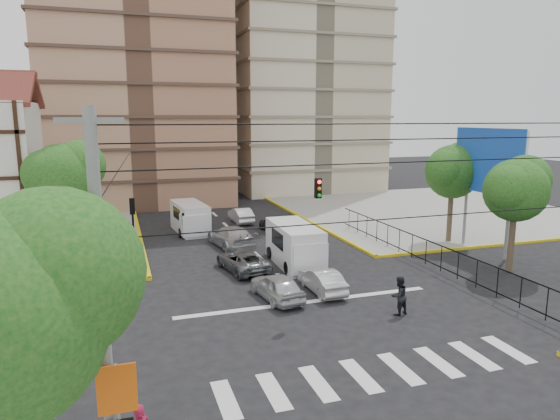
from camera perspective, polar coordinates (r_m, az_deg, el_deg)
name	(u,v)px	position (r m, az deg, el deg)	size (l,w,h in m)	color
ground	(316,311)	(23.85, 4.17, -11.44)	(160.00, 160.00, 0.00)	black
sidewalk_ne	(429,211)	(50.26, 16.67, -0.06)	(26.00, 26.00, 0.15)	gray
crosswalk_stripes	(381,372)	(18.97, 11.43, -17.69)	(12.00, 2.40, 0.01)	silver
stop_line	(307,302)	(24.89, 3.10, -10.46)	(13.00, 0.40, 0.01)	silver
park_fence	(425,266)	(31.74, 16.26, -6.21)	(0.10, 22.50, 1.66)	black
billboard	(489,163)	(35.14, 22.75, 4.95)	(0.36, 6.20, 8.10)	slate
tree_park_a	(517,187)	(31.39, 25.47, 2.36)	(4.41, 3.60, 6.83)	#473828
tree_park_c	(454,169)	(37.29, 19.23, 4.43)	(4.65, 3.80, 7.25)	#473828
tree_tudor	(64,173)	(36.77, -23.49, 3.89)	(5.39, 4.40, 7.43)	#473828
traffic_light_nw	(133,224)	(28.81, -16.44, -1.52)	(0.28, 0.22, 4.40)	black
traffic_light_hanging	(337,192)	(20.49, 6.56, 2.02)	(18.00, 9.12, 0.92)	black
utility_pole_sw	(102,303)	(12.15, -19.65, -10.02)	(1.40, 0.28, 9.00)	slate
district_sign	(118,401)	(12.91, -18.06, -20.03)	(0.90, 0.12, 3.20)	slate
van_right_lane	(296,246)	(30.33, 1.84, -4.17)	(2.34, 5.62, 2.50)	silver
van_left_lane	(190,219)	(39.61, -10.20, -0.98)	(2.54, 5.34, 2.32)	silver
car_silver_front_left	(277,286)	(25.02, -0.35, -8.74)	(1.55, 3.86, 1.31)	silver
car_white_front_right	(322,280)	(26.15, 4.82, -8.02)	(1.29, 3.70, 1.22)	silver
car_grey_mid_left	(243,261)	(29.57, -4.31, -5.80)	(2.04, 4.41, 1.23)	slate
car_silver_rear_left	(231,237)	(34.94, -5.61, -3.04)	(2.09, 5.15, 1.49)	#B2B3B7
car_darkgrey_mid_right	(276,224)	(39.28, -0.51, -1.58)	(1.60, 3.99, 1.36)	#2A2A2D
car_white_rear_right	(241,215)	(43.04, -4.49, -0.58)	(1.37, 3.93, 1.30)	white
pedestrian_crosswalk	(399,296)	(23.71, 13.44, -9.50)	(0.88, 0.68, 1.81)	black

